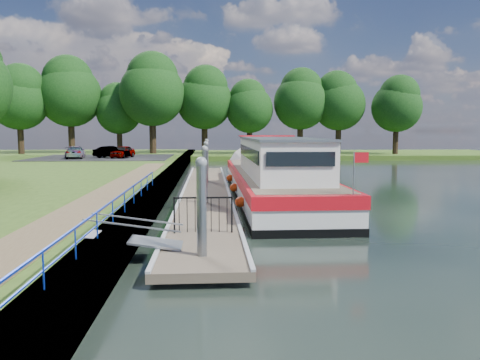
{
  "coord_description": "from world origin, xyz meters",
  "views": [
    {
      "loc": [
        0.21,
        -12.29,
        3.59
      ],
      "look_at": [
        1.57,
        8.55,
        1.4
      ],
      "focal_mm": 35.0,
      "sensor_mm": 36.0,
      "label": 1
    }
  ],
  "objects": [
    {
      "name": "pontoon",
      "position": [
        0.0,
        13.0,
        0.18
      ],
      "size": [
        2.5,
        30.0,
        0.56
      ],
      "color": "brown",
      "rests_on": "ground"
    },
    {
      "name": "gate_panel",
      "position": [
        -0.0,
        2.2,
        1.15
      ],
      "size": [
        1.85,
        0.05,
        1.15
      ],
      "color": "black",
      "rests_on": "ground"
    },
    {
      "name": "horizon_trees",
      "position": [
        -1.61,
        48.68,
        7.95
      ],
      "size": [
        54.38,
        10.03,
        12.87
      ],
      "color": "#332316",
      "rests_on": "ground"
    },
    {
      "name": "mooring_piles",
      "position": [
        0.0,
        13.0,
        1.28
      ],
      "size": [
        0.3,
        27.3,
        3.55
      ],
      "color": "gray",
      "rests_on": "ground"
    },
    {
      "name": "far_bank",
      "position": [
        12.0,
        52.0,
        0.3
      ],
      "size": [
        60.0,
        18.0,
        0.6
      ],
      "primitive_type": "cube",
      "color": "#314F16",
      "rests_on": "ground"
    },
    {
      "name": "car_c",
      "position": [
        -13.37,
        36.15,
        1.45
      ],
      "size": [
        2.44,
        4.48,
        1.23
      ],
      "primitive_type": "imported",
      "rotation": [
        0.0,
        0.0,
        3.32
      ],
      "color": "#999999",
      "rests_on": "carpark"
    },
    {
      "name": "gangway",
      "position": [
        -1.85,
        0.5,
        0.63
      ],
      "size": [
        2.58,
        1.0,
        0.92
      ],
      "color": "#A5A8AD",
      "rests_on": "ground"
    },
    {
      "name": "blue_fence",
      "position": [
        -2.75,
        3.0,
        1.31
      ],
      "size": [
        0.04,
        18.04,
        0.72
      ],
      "color": "#0C2DBF",
      "rests_on": "riverbank"
    },
    {
      "name": "ground",
      "position": [
        0.0,
        0.0,
        0.0
      ],
      "size": [
        160.0,
        160.0,
        0.0
      ],
      "primitive_type": "plane",
      "color": "black",
      "rests_on": "ground"
    },
    {
      "name": "car_a",
      "position": [
        -8.76,
        36.85,
        1.46
      ],
      "size": [
        2.3,
        3.93,
        1.26
      ],
      "primitive_type": "imported",
      "rotation": [
        0.0,
        0.0,
        -0.23
      ],
      "color": "#999999",
      "rests_on": "carpark"
    },
    {
      "name": "barge",
      "position": [
        3.6,
        13.34,
        1.09
      ],
      "size": [
        4.36,
        21.15,
        4.78
      ],
      "color": "black",
      "rests_on": "ground"
    },
    {
      "name": "footpath",
      "position": [
        -4.4,
        8.0,
        0.8
      ],
      "size": [
        1.6,
        40.0,
        0.05
      ],
      "primitive_type": "cube",
      "color": "brown",
      "rests_on": "riverbank"
    },
    {
      "name": "bank_edge",
      "position": [
        -2.55,
        15.0,
        0.39
      ],
      "size": [
        1.1,
        90.0,
        0.78
      ],
      "primitive_type": "cube",
      "color": "#473D2D",
      "rests_on": "ground"
    },
    {
      "name": "carpark",
      "position": [
        -11.0,
        38.0,
        0.81
      ],
      "size": [
        14.0,
        12.0,
        0.06
      ],
      "primitive_type": "cube",
      "color": "black",
      "rests_on": "riverbank"
    },
    {
      "name": "car_b",
      "position": [
        -9.82,
        36.51,
        1.44
      ],
      "size": [
        3.87,
        2.18,
        1.21
      ],
      "primitive_type": "imported",
      "rotation": [
        0.0,
        0.0,
        1.31
      ],
      "color": "#999999",
      "rests_on": "carpark"
    }
  ]
}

